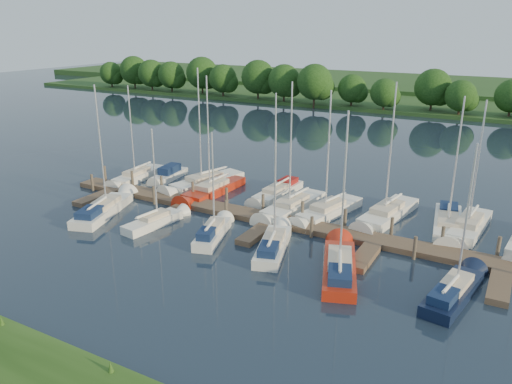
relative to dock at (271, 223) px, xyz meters
The scene contains 22 objects.
ground 7.31m from the dock, 90.00° to the right, with size 260.00×260.00×0.00m, color #192433.
dock is the anchor object (origin of this frame).
mooring_pilings 1.19m from the dock, 90.00° to the left, with size 38.24×2.84×2.00m.
far_shore 67.69m from the dock, 90.00° to the left, with size 180.00×30.00×0.60m, color #214219.
distant_hill 92.69m from the dock, 90.00° to the left, with size 220.00×40.00×1.40m, color #335726.
treeline 54.88m from the dock, 89.16° to the left, with size 145.07×9.69×8.31m.
sailboat_n_0 17.30m from the dock, 166.68° to the left, with size 2.24×7.47×9.55m.
motorboat 15.37m from the dock, 158.06° to the left, with size 1.95×5.27×1.63m.
sailboat_n_2 11.19m from the dock, 151.31° to the left, with size 4.11×8.94×11.38m.
sailboat_n_3 8.86m from the dock, 153.97° to the left, with size 2.31×8.55×10.89m.
sailboat_n_4 6.77m from the dock, 112.56° to the left, with size 2.09×7.47×9.48m.
sailboat_n_5 3.58m from the dock, 89.64° to the left, with size 2.84×8.61×10.83m.
sailboat_n_6 5.01m from the dock, 52.76° to the left, with size 3.41×8.14×10.36m.
sailboat_n_7 9.21m from the dock, 37.21° to the left, with size 3.20×8.73×11.04m.
sailboat_n_8 13.25m from the dock, 26.33° to the left, with size 2.88×8.19×10.23m.
sailboat_n_9 14.58m from the dock, 23.65° to the left, with size 2.50×7.92×10.17m.
sailboat_s_0 13.60m from the dock, 161.75° to the right, with size 4.02×8.35×10.61m.
sailboat_s_1 8.77m from the dock, 151.05° to the right, with size 2.09×5.97×7.77m.
sailboat_s_2 4.81m from the dock, 121.96° to the right, with size 2.85×6.07×8.03m.
sailboat_s_3 4.40m from the dock, 60.42° to the right, with size 3.33×7.07×9.11m.
sailboat_s_4 8.52m from the dock, 32.91° to the right, with size 4.11×8.06×10.33m.
sailboat_s_5 14.49m from the dock, 17.75° to the right, with size 2.69×7.17×9.18m.
Camera 1 is at (15.97, -23.99, 14.62)m, focal length 35.00 mm.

